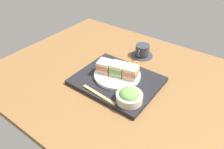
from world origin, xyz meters
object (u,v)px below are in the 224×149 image
at_px(sandwich_near, 105,66).
at_px(sandwich_far, 131,72).
at_px(sandwich_plate, 117,75).
at_px(chopsticks_pair, 99,95).
at_px(salad_bowl, 129,96).
at_px(sandwich_middle, 117,69).
at_px(coffee_cup, 142,51).

bearing_deg(sandwich_near, sandwich_far, 14.82).
distance_m(sandwich_plate, sandwich_far, 0.08).
xyz_separation_m(sandwich_far, chopsticks_pair, (-0.05, -0.18, -0.04)).
bearing_deg(salad_bowl, chopsticks_pair, -159.00).
relative_size(salad_bowl, chopsticks_pair, 0.61).
bearing_deg(sandwich_plate, sandwich_far, 14.82).
xyz_separation_m(sandwich_plate, sandwich_middle, (0.00, 0.00, 0.04)).
height_order(sandwich_middle, salad_bowl, sandwich_middle).
height_order(sandwich_near, coffee_cup, sandwich_near).
bearing_deg(salad_bowl, sandwich_far, 120.27).
distance_m(sandwich_middle, sandwich_far, 0.07).
xyz_separation_m(sandwich_middle, salad_bowl, (0.14, -0.11, -0.02)).
bearing_deg(sandwich_near, chopsticks_pair, -61.30).
relative_size(sandwich_far, coffee_cup, 0.60).
height_order(sandwich_plate, sandwich_middle, sandwich_middle).
bearing_deg(chopsticks_pair, salad_bowl, 21.00).
distance_m(chopsticks_pair, coffee_cup, 0.44).
relative_size(sandwich_plate, sandwich_far, 2.90).
bearing_deg(coffee_cup, chopsticks_pair, -86.04).
height_order(sandwich_near, chopsticks_pair, sandwich_near).
xyz_separation_m(sandwich_plate, coffee_cup, (-0.02, 0.28, 0.00)).
height_order(sandwich_far, coffee_cup, sandwich_far).
relative_size(sandwich_near, sandwich_far, 1.00).
bearing_deg(coffee_cup, salad_bowl, -67.73).
bearing_deg(sandwich_plate, salad_bowl, -38.59).
relative_size(sandwich_far, chopsticks_pair, 0.42).
bearing_deg(sandwich_plate, coffee_cup, 93.43).
distance_m(sandwich_plate, chopsticks_pair, 0.16).
bearing_deg(sandwich_middle, sandwich_near, -165.18).
height_order(sandwich_near, salad_bowl, sandwich_near).
distance_m(sandwich_plate, sandwich_near, 0.08).
relative_size(sandwich_near, sandwich_middle, 1.02).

